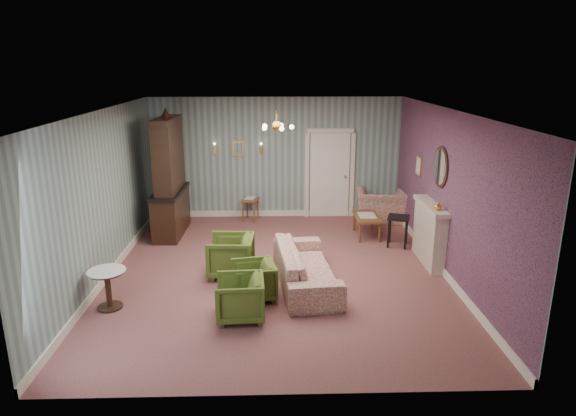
{
  "coord_description": "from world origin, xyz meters",
  "views": [
    {
      "loc": [
        -0.06,
        -8.44,
        3.67
      ],
      "look_at": [
        0.2,
        0.4,
        1.1
      ],
      "focal_mm": 31.31,
      "sensor_mm": 36.0,
      "label": 1
    }
  ],
  "objects_px": {
    "sofa_chintz": "(306,260)",
    "side_table_black": "(398,231)",
    "coffee_table": "(366,226)",
    "pedestal_table": "(108,289)",
    "olive_chair_b": "(254,279)",
    "fireplace": "(429,233)",
    "olive_chair_a": "(240,296)",
    "wingback_chair": "(382,200)",
    "dresser": "(169,174)",
    "olive_chair_c": "(231,254)"
  },
  "relations": [
    {
      "from": "olive_chair_c",
      "to": "side_table_black",
      "type": "height_order",
      "value": "olive_chair_c"
    },
    {
      "from": "dresser",
      "to": "pedestal_table",
      "type": "distance_m",
      "value": 3.7
    },
    {
      "from": "dresser",
      "to": "side_table_black",
      "type": "height_order",
      "value": "dresser"
    },
    {
      "from": "olive_chair_b",
      "to": "pedestal_table",
      "type": "height_order",
      "value": "olive_chair_b"
    },
    {
      "from": "dresser",
      "to": "fireplace",
      "type": "distance_m",
      "value": 5.56
    },
    {
      "from": "wingback_chair",
      "to": "coffee_table",
      "type": "distance_m",
      "value": 1.3
    },
    {
      "from": "coffee_table",
      "to": "dresser",
      "type": "bearing_deg",
      "value": 175.85
    },
    {
      "from": "pedestal_table",
      "to": "olive_chair_b",
      "type": "bearing_deg",
      "value": 6.99
    },
    {
      "from": "olive_chair_c",
      "to": "dresser",
      "type": "xyz_separation_m",
      "value": [
        -1.49,
        2.31,
        0.96
      ]
    },
    {
      "from": "sofa_chintz",
      "to": "wingback_chair",
      "type": "relative_size",
      "value": 1.94
    },
    {
      "from": "side_table_black",
      "to": "olive_chair_c",
      "type": "bearing_deg",
      "value": -157.71
    },
    {
      "from": "sofa_chintz",
      "to": "coffee_table",
      "type": "relative_size",
      "value": 2.42
    },
    {
      "from": "sofa_chintz",
      "to": "pedestal_table",
      "type": "bearing_deg",
      "value": 98.31
    },
    {
      "from": "wingback_chair",
      "to": "sofa_chintz",
      "type": "bearing_deg",
      "value": 68.48
    },
    {
      "from": "side_table_black",
      "to": "pedestal_table",
      "type": "relative_size",
      "value": 1.01
    },
    {
      "from": "olive_chair_b",
      "to": "coffee_table",
      "type": "height_order",
      "value": "olive_chair_b"
    },
    {
      "from": "olive_chair_b",
      "to": "olive_chair_c",
      "type": "relative_size",
      "value": 0.84
    },
    {
      "from": "side_table_black",
      "to": "wingback_chair",
      "type": "bearing_deg",
      "value": 88.88
    },
    {
      "from": "wingback_chair",
      "to": "dresser",
      "type": "height_order",
      "value": "dresser"
    },
    {
      "from": "sofa_chintz",
      "to": "fireplace",
      "type": "height_order",
      "value": "fireplace"
    },
    {
      "from": "pedestal_table",
      "to": "fireplace",
      "type": "bearing_deg",
      "value": 17.21
    },
    {
      "from": "olive_chair_b",
      "to": "sofa_chintz",
      "type": "relative_size",
      "value": 0.3
    },
    {
      "from": "olive_chair_a",
      "to": "pedestal_table",
      "type": "height_order",
      "value": "olive_chair_a"
    },
    {
      "from": "side_table_black",
      "to": "pedestal_table",
      "type": "xyz_separation_m",
      "value": [
        -5.11,
        -2.58,
        -0.0
      ]
    },
    {
      "from": "olive_chair_c",
      "to": "dresser",
      "type": "relative_size",
      "value": 0.29
    },
    {
      "from": "olive_chair_c",
      "to": "pedestal_table",
      "type": "xyz_separation_m",
      "value": [
        -1.78,
        -1.22,
        -0.08
      ]
    },
    {
      "from": "olive_chair_b",
      "to": "dresser",
      "type": "bearing_deg",
      "value": -160.67
    },
    {
      "from": "sofa_chintz",
      "to": "wingback_chair",
      "type": "height_order",
      "value": "wingback_chair"
    },
    {
      "from": "sofa_chintz",
      "to": "olive_chair_a",
      "type": "bearing_deg",
      "value": 131.87
    },
    {
      "from": "sofa_chintz",
      "to": "olive_chair_b",
      "type": "bearing_deg",
      "value": 114.17
    },
    {
      "from": "olive_chair_b",
      "to": "wingback_chair",
      "type": "height_order",
      "value": "wingback_chair"
    },
    {
      "from": "coffee_table",
      "to": "pedestal_table",
      "type": "relative_size",
      "value": 1.48
    },
    {
      "from": "dresser",
      "to": "sofa_chintz",
      "type": "bearing_deg",
      "value": -42.71
    },
    {
      "from": "olive_chair_c",
      "to": "wingback_chair",
      "type": "height_order",
      "value": "wingback_chair"
    },
    {
      "from": "fireplace",
      "to": "wingback_chair",
      "type": "bearing_deg",
      "value": 97.13
    },
    {
      "from": "olive_chair_b",
      "to": "olive_chair_c",
      "type": "bearing_deg",
      "value": -166.41
    },
    {
      "from": "sofa_chintz",
      "to": "olive_chair_c",
      "type": "bearing_deg",
      "value": 65.59
    },
    {
      "from": "sofa_chintz",
      "to": "coffee_table",
      "type": "distance_m",
      "value": 2.87
    },
    {
      "from": "wingback_chair",
      "to": "pedestal_table",
      "type": "height_order",
      "value": "wingback_chair"
    },
    {
      "from": "olive_chair_c",
      "to": "coffee_table",
      "type": "height_order",
      "value": "olive_chair_c"
    },
    {
      "from": "sofa_chintz",
      "to": "pedestal_table",
      "type": "distance_m",
      "value": 3.2
    },
    {
      "from": "pedestal_table",
      "to": "olive_chair_a",
      "type": "bearing_deg",
      "value": -10.52
    },
    {
      "from": "olive_chair_a",
      "to": "sofa_chintz",
      "type": "height_order",
      "value": "sofa_chintz"
    },
    {
      "from": "olive_chair_c",
      "to": "wingback_chair",
      "type": "relative_size",
      "value": 0.69
    },
    {
      "from": "olive_chair_b",
      "to": "coffee_table",
      "type": "bearing_deg",
      "value": 130.07
    },
    {
      "from": "sofa_chintz",
      "to": "side_table_black",
      "type": "relative_size",
      "value": 3.52
    },
    {
      "from": "dresser",
      "to": "side_table_black",
      "type": "bearing_deg",
      "value": -9.34
    },
    {
      "from": "olive_chair_a",
      "to": "pedestal_table",
      "type": "distance_m",
      "value": 2.08
    },
    {
      "from": "fireplace",
      "to": "side_table_black",
      "type": "xyz_separation_m",
      "value": [
        -0.37,
        0.89,
        -0.26
      ]
    },
    {
      "from": "wingback_chair",
      "to": "coffee_table",
      "type": "relative_size",
      "value": 1.25
    }
  ]
}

